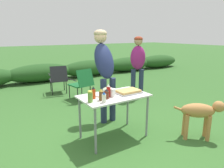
% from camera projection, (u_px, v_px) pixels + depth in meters
% --- Properties ---
extents(ground_plane, '(60.00, 60.00, 0.00)m').
position_uv_depth(ground_plane, '(114.00, 137.00, 3.39)').
color(ground_plane, '#336028').
extents(shrub_hedge, '(14.40, 0.90, 0.65)m').
position_uv_depth(shrub_hedge, '(41.00, 73.00, 7.31)').
color(shrub_hedge, '#234C1E').
rests_on(shrub_hedge, ground).
extents(folding_table, '(1.10, 0.64, 0.74)m').
position_uv_depth(folding_table, '(114.00, 100.00, 3.23)').
color(folding_table, silver).
rests_on(folding_table, ground).
extents(food_tray, '(0.42, 0.29, 0.06)m').
position_uv_depth(food_tray, '(128.00, 92.00, 3.33)').
color(food_tray, '#9E9EA3').
rests_on(food_tray, folding_table).
extents(plate_stack, '(0.20, 0.20, 0.02)m').
position_uv_depth(plate_stack, '(101.00, 95.00, 3.19)').
color(plate_stack, white).
rests_on(plate_stack, folding_table).
extents(mixing_bowl, '(0.19, 0.19, 0.09)m').
position_uv_depth(mixing_bowl, '(108.00, 90.00, 3.37)').
color(mixing_bowl, '#ADBC99').
rests_on(mixing_bowl, folding_table).
extents(paper_cup_stack, '(0.08, 0.08, 0.13)m').
position_uv_depth(paper_cup_stack, '(113.00, 93.00, 3.13)').
color(paper_cup_stack, white).
rests_on(paper_cup_stack, folding_table).
extents(bbq_sauce_bottle, '(0.08, 0.08, 0.16)m').
position_uv_depth(bbq_sauce_bottle, '(107.00, 94.00, 3.03)').
color(bbq_sauce_bottle, '#562314').
rests_on(bbq_sauce_bottle, folding_table).
extents(beer_bottle, '(0.07, 0.07, 0.18)m').
position_uv_depth(beer_bottle, '(101.00, 95.00, 2.95)').
color(beer_bottle, brown).
rests_on(beer_bottle, folding_table).
extents(ketchup_bottle, '(0.06, 0.06, 0.21)m').
position_uv_depth(ketchup_bottle, '(108.00, 91.00, 3.12)').
color(ketchup_bottle, red).
rests_on(ketchup_bottle, folding_table).
extents(relish_jar, '(0.07, 0.07, 0.17)m').
position_uv_depth(relish_jar, '(90.00, 97.00, 2.87)').
color(relish_jar, olive).
rests_on(relish_jar, folding_table).
extents(mayo_bottle, '(0.06, 0.06, 0.16)m').
position_uv_depth(mayo_bottle, '(104.00, 97.00, 2.85)').
color(mayo_bottle, silver).
rests_on(mayo_bottle, folding_table).
extents(hot_sauce_bottle, '(0.06, 0.06, 0.19)m').
position_uv_depth(hot_sauce_bottle, '(93.00, 93.00, 3.03)').
color(hot_sauce_bottle, '#CC4214').
rests_on(hot_sauce_bottle, folding_table).
extents(standing_person_in_olive_jacket, '(0.39, 0.53, 1.78)m').
position_uv_depth(standing_person_in_olive_jacket, '(104.00, 65.00, 3.84)').
color(standing_person_in_olive_jacket, '#232D4C').
rests_on(standing_person_in_olive_jacket, ground).
extents(standing_person_with_beanie, '(0.48, 0.45, 1.64)m').
position_uv_depth(standing_person_with_beanie, '(138.00, 61.00, 5.28)').
color(standing_person_with_beanie, '#232D4C').
rests_on(standing_person_with_beanie, ground).
extents(dog, '(0.68, 0.59, 0.66)m').
position_uv_depth(dog, '(201.00, 112.00, 3.25)').
color(dog, '#B27A42').
rests_on(dog, ground).
extents(camp_chair_green_behind_table, '(0.57, 0.66, 0.83)m').
position_uv_depth(camp_chair_green_behind_table, '(58.00, 78.00, 5.77)').
color(camp_chair_green_behind_table, '#232328').
rests_on(camp_chair_green_behind_table, ground).
extents(camp_chair_near_hedge, '(0.57, 0.66, 0.83)m').
position_uv_depth(camp_chair_near_hedge, '(82.00, 82.00, 5.23)').
color(camp_chair_near_hedge, '#19602D').
rests_on(camp_chair_near_hedge, ground).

